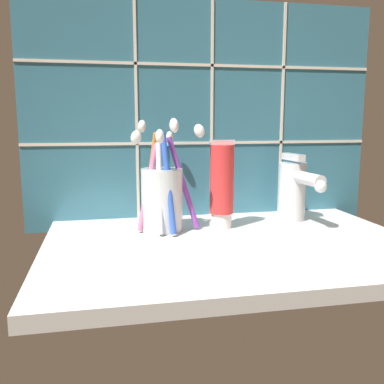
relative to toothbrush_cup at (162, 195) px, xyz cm
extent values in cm
cube|color=silver|center=(9.52, -9.00, -7.06)|extent=(56.36, 39.46, 2.00)
cube|color=#336B7F|center=(9.52, 10.98, 12.90)|extent=(66.36, 1.50, 41.91)
cube|color=beige|center=(9.52, 10.13, 7.87)|extent=(66.36, 0.24, 0.50)
cube|color=beige|center=(9.52, 10.13, 22.12)|extent=(66.36, 0.24, 0.50)
cube|color=beige|center=(-3.16, 10.13, 12.90)|extent=(0.50, 0.24, 41.91)
cube|color=beige|center=(10.93, 10.13, 12.90)|extent=(0.50, 0.24, 41.91)
cube|color=beige|center=(25.02, 10.13, 12.90)|extent=(0.50, 0.24, 41.91)
cylinder|color=silver|center=(-0.06, -0.08, -0.88)|extent=(6.84, 6.84, 10.36)
cylinder|color=purple|center=(3.47, -0.29, 1.86)|extent=(5.56, 2.16, 15.29)
ellipsoid|color=white|center=(6.04, -0.90, 10.42)|extent=(2.50, 1.79, 2.60)
cylinder|color=teal|center=(1.72, 4.19, 1.21)|extent=(2.41, 6.95, 14.10)
ellipsoid|color=white|center=(2.49, 7.59, 9.08)|extent=(1.81, 2.66, 2.70)
cylinder|color=orange|center=(-1.58, 3.70, 2.17)|extent=(2.95, 5.44, 15.92)
ellipsoid|color=white|center=(-2.59, 6.14, 11.06)|extent=(2.06, 2.57, 2.59)
cylinder|color=pink|center=(-2.39, -0.58, 1.36)|extent=(4.10, 1.63, 14.22)
ellipsoid|color=white|center=(-4.17, -0.92, 9.44)|extent=(2.33, 1.67, 2.52)
cylinder|color=white|center=(-0.73, -2.43, 1.47)|extent=(1.13, 3.83, 14.44)
ellipsoid|color=white|center=(-0.84, -4.09, 9.68)|extent=(1.43, 2.17, 2.49)
cylinder|color=blue|center=(0.63, -2.71, 2.31)|extent=(2.26, 4.61, 16.13)
ellipsoid|color=white|center=(1.28, -4.69, 11.34)|extent=(1.90, 2.44, 2.52)
cylinder|color=white|center=(10.16, -0.08, -4.78)|extent=(3.46, 3.46, 2.55)
cylinder|color=red|center=(10.16, -0.08, 2.29)|extent=(4.07, 4.07, 11.60)
cube|color=silver|center=(10.16, -0.08, 8.49)|extent=(4.28, 0.36, 0.80)
cylinder|color=silver|center=(24.39, 2.94, -0.76)|extent=(4.93, 4.93, 10.59)
cylinder|color=silver|center=(24.78, -1.53, 2.21)|extent=(3.00, 9.13, 2.22)
sphere|color=silver|center=(25.18, -6.00, 1.47)|extent=(2.07, 2.07, 2.07)
cube|color=silver|center=(24.39, 2.94, 5.54)|extent=(1.92, 6.10, 1.20)
camera|label=1|loc=(-9.29, -69.01, 12.13)|focal=40.00mm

